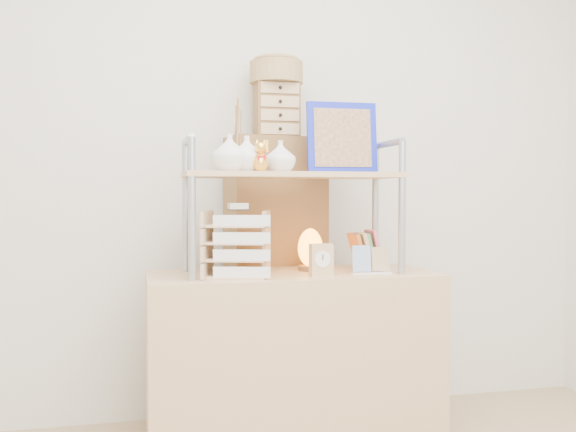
% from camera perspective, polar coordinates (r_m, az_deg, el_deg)
% --- Properties ---
extents(desk, '(1.20, 0.50, 0.75)m').
position_cam_1_polar(desk, '(2.78, 0.36, -12.78)').
color(desk, tan).
rests_on(desk, ground).
extents(cabinet, '(0.48, 0.29, 1.35)m').
position_cam_1_polar(cabinet, '(3.07, -1.12, -5.64)').
color(cabinet, brown).
rests_on(cabinet, ground).
extents(hutch, '(0.90, 0.34, 0.74)m').
position_cam_1_polar(hutch, '(2.69, -0.38, 4.12)').
color(hutch, '#969DA4').
rests_on(hutch, desk).
extents(letter_tray, '(0.30, 0.29, 0.30)m').
position_cam_1_polar(letter_tray, '(2.58, -4.49, -2.79)').
color(letter_tray, tan).
rests_on(letter_tray, desk).
extents(salt_lamp, '(0.12, 0.11, 0.18)m').
position_cam_1_polar(salt_lamp, '(2.78, 1.98, -2.95)').
color(salt_lamp, brown).
rests_on(salt_lamp, desk).
extents(desk_clock, '(0.10, 0.05, 0.13)m').
position_cam_1_polar(desk_clock, '(2.59, 2.98, -3.93)').
color(desk_clock, tan).
rests_on(desk_clock, desk).
extents(postcard_stand, '(0.17, 0.06, 0.12)m').
position_cam_1_polar(postcard_stand, '(2.70, 7.39, -4.38)').
color(postcard_stand, white).
rests_on(postcard_stand, desk).
extents(drawer_chest, '(0.20, 0.16, 0.25)m').
position_cam_1_polar(drawer_chest, '(3.05, -1.04, 9.37)').
color(drawer_chest, brown).
rests_on(drawer_chest, cabinet).
extents(woven_basket, '(0.25, 0.25, 0.10)m').
position_cam_1_polar(woven_basket, '(3.08, -1.05, 12.60)').
color(woven_basket, olive).
rests_on(woven_basket, drawer_chest).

